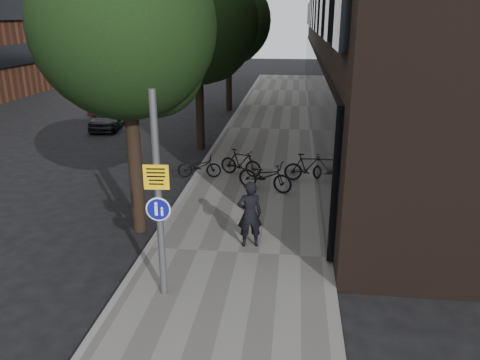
# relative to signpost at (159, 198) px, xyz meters

# --- Properties ---
(ground) EXTENTS (120.00, 120.00, 0.00)m
(ground) POSITION_rel_signpost_xyz_m (1.06, -1.40, -2.24)
(ground) COLOR black
(ground) RESTS_ON ground
(sidewalk) EXTENTS (4.50, 60.00, 0.12)m
(sidewalk) POSITION_rel_signpost_xyz_m (1.31, 8.60, -2.18)
(sidewalk) COLOR #65635D
(sidewalk) RESTS_ON ground
(curb_edge) EXTENTS (0.15, 60.00, 0.13)m
(curb_edge) POSITION_rel_signpost_xyz_m (-0.94, 8.60, -2.17)
(curb_edge) COLOR slate
(curb_edge) RESTS_ON ground
(street_tree_near) EXTENTS (4.40, 4.40, 7.50)m
(street_tree_near) POSITION_rel_signpost_xyz_m (-1.47, 3.24, 2.87)
(street_tree_near) COLOR black
(street_tree_near) RESTS_ON ground
(street_tree_mid) EXTENTS (5.00, 5.00, 7.80)m
(street_tree_mid) POSITION_rel_signpost_xyz_m (-1.47, 11.74, 2.87)
(street_tree_mid) COLOR black
(street_tree_mid) RESTS_ON ground
(street_tree_far) EXTENTS (5.00, 5.00, 7.80)m
(street_tree_far) POSITION_rel_signpost_xyz_m (-1.47, 20.74, 2.87)
(street_tree_far) COLOR black
(street_tree_far) RESTS_ON ground
(signpost) EXTENTS (0.49, 0.14, 4.20)m
(signpost) POSITION_rel_signpost_xyz_m (0.00, 0.00, 0.00)
(signpost) COLOR #595B5E
(signpost) RESTS_ON sidewalk
(pedestrian) EXTENTS (0.70, 0.55, 1.69)m
(pedestrian) POSITION_rel_signpost_xyz_m (1.54, 2.34, -1.27)
(pedestrian) COLOR black
(pedestrian) RESTS_ON sidewalk
(parked_bike_facade_near) EXTENTS (1.99, 1.26, 0.99)m
(parked_bike_facade_near) POSITION_rel_signpost_xyz_m (1.66, 6.31, -1.62)
(parked_bike_facade_near) COLOR black
(parked_bike_facade_near) RESTS_ON sidewalk
(parked_bike_facade_far) EXTENTS (1.65, 0.57, 0.97)m
(parked_bike_facade_far) POSITION_rel_signpost_xyz_m (3.06, 7.44, -1.63)
(parked_bike_facade_far) COLOR black
(parked_bike_facade_far) RESTS_ON sidewalk
(parked_bike_curb_near) EXTENTS (1.59, 0.71, 0.81)m
(parked_bike_curb_near) POSITION_rel_signpost_xyz_m (-0.74, 7.35, -1.72)
(parked_bike_curb_near) COLOR black
(parked_bike_curb_near) RESTS_ON sidewalk
(parked_bike_curb_far) EXTENTS (1.65, 0.97, 0.96)m
(parked_bike_curb_far) POSITION_rel_signpost_xyz_m (0.70, 7.72, -1.64)
(parked_bike_curb_far) COLOR black
(parked_bike_curb_far) RESTS_ON sidewalk
(parked_car_near) EXTENTS (1.65, 3.56, 1.18)m
(parked_car_near) POSITION_rel_signpost_xyz_m (-7.03, 14.91, -1.65)
(parked_car_near) COLOR black
(parked_car_near) RESTS_ON ground
(parked_car_mid) EXTENTS (1.59, 3.60, 1.15)m
(parked_car_mid) POSITION_rel_signpost_xyz_m (-8.50, 18.89, -1.66)
(parked_car_mid) COLOR #511E17
(parked_car_mid) RESTS_ON ground
(parked_car_far) EXTENTS (2.03, 4.64, 1.33)m
(parked_car_far) POSITION_rel_signpost_xyz_m (-8.79, 25.20, -1.58)
(parked_car_far) COLOR #1A1F30
(parked_car_far) RESTS_ON ground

